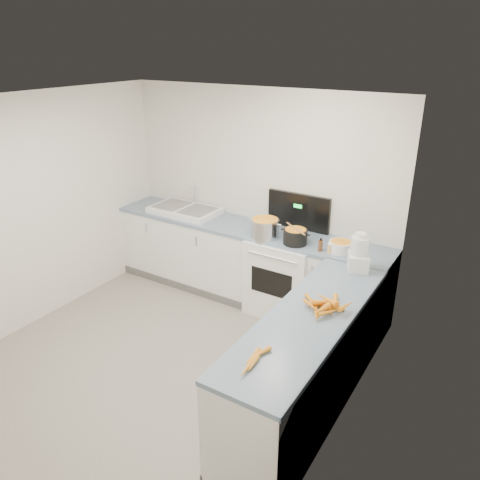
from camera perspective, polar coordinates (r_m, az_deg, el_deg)
The scene contains 19 objects.
floor at distance 4.80m, azimuth -10.39°, elevation -15.34°, with size 3.50×4.00×0.00m, color gray, non-canonical shape.
ceiling at distance 3.81m, azimuth -13.15°, elevation 15.67°, with size 3.50×4.00×0.00m, color silver, non-canonical shape.
wall_back at distance 5.66m, azimuth 2.24°, elevation 5.53°, with size 3.50×2.50×0.00m, color silver, non-canonical shape.
wall_left at distance 5.44m, azimuth -25.29°, elevation 2.55°, with size 4.00×2.50×0.00m, color silver, non-canonical shape.
wall_right at distance 3.32m, azimuth 11.45°, elevation -8.35°, with size 4.00×2.50×0.00m, color silver, non-canonical shape.
counter_back at distance 5.71m, azimuth 0.62°, elevation -2.73°, with size 3.50×0.62×0.94m.
counter_right at distance 4.07m, azimuth 8.10°, elevation -14.75°, with size 0.62×2.20×0.94m.
stove at distance 5.46m, azimuth 5.49°, elevation -4.06°, with size 0.76×0.65×1.36m.
sink at distance 5.99m, azimuth -6.74°, elevation 3.65°, with size 0.86×0.52×0.31m.
steel_pot at distance 5.18m, azimuth 3.06°, elevation 1.33°, with size 0.32×0.32×0.23m, color silver.
black_pot at distance 5.05m, azimuth 6.74°, elevation 0.31°, with size 0.26×0.26×0.18m, color black.
wooden_spoon at distance 5.01m, azimuth 6.80°, elevation 1.38°, with size 0.02×0.02×0.39m, color #AD7A47.
mixing_bowl at distance 4.95m, azimuth 12.19°, elevation -0.79°, with size 0.24×0.24×0.11m, color white.
extract_bottle at distance 4.92m, azimuth 9.78°, elevation -0.70°, with size 0.05×0.05×0.12m, color #593319.
spice_jar at distance 4.90m, azimuth 10.92°, elevation -1.06°, with size 0.05×0.05×0.09m, color #E5B266.
food_processor at distance 4.55m, azimuth 14.29°, elevation -1.69°, with size 0.26×0.28×0.38m.
carrot_pile at distance 3.90m, azimuth 10.50°, elevation -7.79°, with size 0.42×0.46×0.10m.
peeled_carrots at distance 3.28m, azimuth 1.66°, elevation -14.41°, with size 0.09×0.37×0.04m.
peelings at distance 6.09m, azimuth -8.13°, elevation 4.28°, with size 0.19×0.22×0.01m.
Camera 1 is at (2.66, -2.70, 2.95)m, focal length 35.00 mm.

